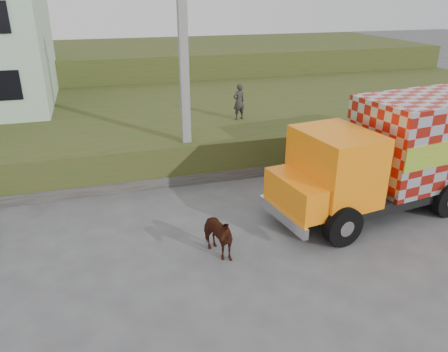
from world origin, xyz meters
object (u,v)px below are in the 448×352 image
object	(u,v)px
cow	(216,235)
pedestrian	(239,102)
cargo_truck	(404,153)
utility_pole	(184,71)

from	to	relation	value
cow	pedestrian	size ratio (longest dim) A/B	0.95
cow	cargo_truck	bearing A→B (deg)	-9.55
utility_pole	cow	world-z (taller)	utility_pole
utility_pole	cow	bearing A→B (deg)	-94.13
cargo_truck	pedestrian	xyz separation A→B (m)	(-3.41, 6.49, 0.41)
utility_pole	pedestrian	distance (m)	4.08
utility_pole	cargo_truck	bearing A→B (deg)	-33.74
pedestrian	utility_pole	bearing A→B (deg)	23.47
cow	pedestrian	bearing A→B (deg)	47.68
cargo_truck	cow	xyz separation A→B (m)	(-6.60, -1.19, -1.24)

